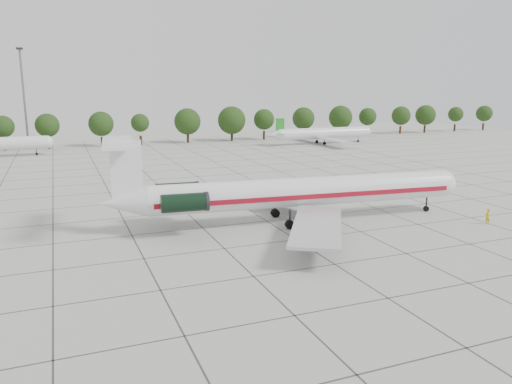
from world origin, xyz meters
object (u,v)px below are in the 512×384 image
Objects in this scene: ground_crew at (488,217)px; bg_airliner_d at (323,133)px; main_airliner at (288,192)px; floodlight_mast at (24,92)px.

ground_crew is 82.47m from bg_airliner_d.
ground_crew is at bearing -105.80° from bg_airliner_d.
floodlight_mast reaches higher than main_airliner.
ground_crew is 0.07× the size of floodlight_mast.
main_airliner reaches higher than bg_airliner_d.
floodlight_mast is (-32.05, 93.46, 10.62)m from main_airliner.
floodlight_mast is at bearing 114.72° from main_airliner.
floodlight_mast is at bearing 162.77° from bg_airliner_d.
ground_crew is 0.07× the size of bg_airliner_d.
main_airliner is at bearing -71.07° from floodlight_mast.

